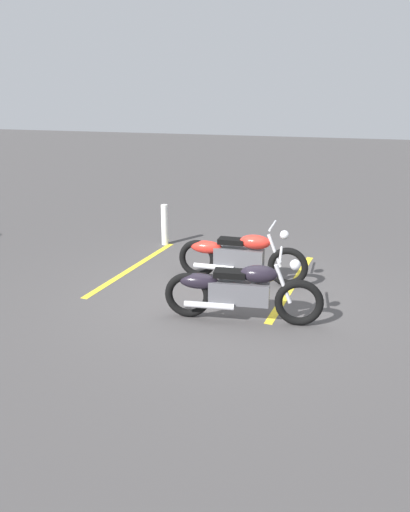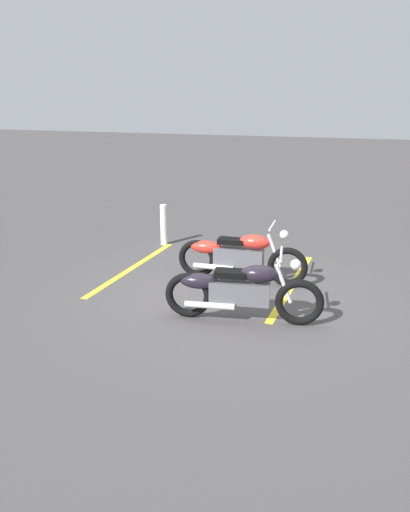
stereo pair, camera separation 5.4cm
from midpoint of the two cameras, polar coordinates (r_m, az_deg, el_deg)
ground_plane at (r=8.00m, az=2.42°, el=-4.69°), size 60.00×60.00×0.00m
motorcycle_bright_foreground at (r=8.53m, az=3.57°, el=0.09°), size 2.23×0.62×1.04m
motorcycle_dark_foreground at (r=7.05m, az=3.64°, el=-3.86°), size 2.23×0.66×1.04m
bollard_post at (r=10.64m, az=-4.84°, el=3.53°), size 0.14×0.14×0.86m
parking_stripe_near at (r=8.60m, az=9.65°, el=-3.24°), size 0.34×3.20×0.01m
parking_stripe_mid at (r=9.41m, az=-8.28°, el=-1.27°), size 0.34×3.20×0.01m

